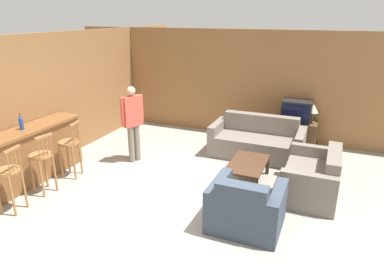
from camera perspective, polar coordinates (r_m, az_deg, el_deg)
The scene contains 16 objects.
ground_plane at distance 5.72m, azimuth -1.54°, elevation -11.03°, with size 24.00×24.00×0.00m, color gray.
wall_back at distance 8.60m, azimuth 8.83°, elevation 8.68°, with size 9.40×0.08×2.60m.
wall_left at distance 8.04m, azimuth -19.02°, elevation 7.05°, with size 0.08×8.74×2.60m.
bar_counter at distance 6.74m, azimuth -26.94°, elevation -3.47°, with size 0.55×2.71×1.02m.
bar_chair_near at distance 5.95m, azimuth -28.17°, elevation -5.85°, with size 0.42×0.42×1.08m.
bar_chair_mid at distance 6.33m, azimuth -23.74°, elevation -3.66°, with size 0.43×0.43×1.08m.
bar_chair_far at distance 6.77m, azimuth -19.67°, elevation -1.61°, with size 0.45×0.45×1.08m.
couch_far at distance 7.54m, azimuth 10.78°, elevation -0.88°, with size 1.95×0.93×0.85m.
armchair_near at distance 5.06m, azimuth 8.94°, elevation -11.65°, with size 1.02×0.89×0.83m.
loveseat_right at distance 6.20m, azimuth 19.54°, elevation -6.47°, with size 0.86×1.41×0.82m.
coffee_table at distance 6.32m, azimuth 9.24°, elevation -4.67°, with size 0.64×1.07×0.39m.
tv_unit at distance 8.33m, azimuth 16.69°, elevation 0.57°, with size 0.97×0.49×0.60m.
tv at distance 8.17m, azimuth 17.06°, elevation 4.16°, with size 0.66×0.45×0.48m.
bottle at distance 6.68m, azimuth -26.60°, elevation 2.23°, with size 0.07×0.07×0.29m.
table_lamp at distance 8.13m, azimuth 19.57°, elevation 4.37°, with size 0.22×0.22×0.44m.
person_by_window at distance 7.07m, azimuth -9.85°, elevation 2.83°, with size 0.32×0.48×1.59m.
Camera 1 is at (2.05, -4.46, 2.94)m, focal length 32.00 mm.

